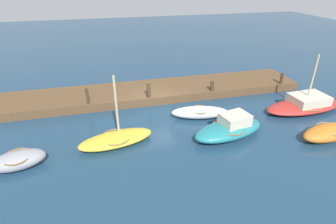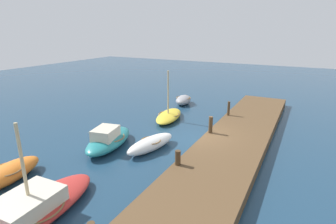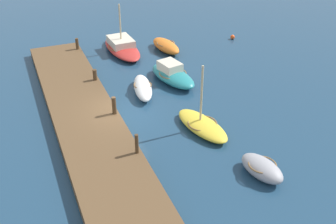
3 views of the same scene
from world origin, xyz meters
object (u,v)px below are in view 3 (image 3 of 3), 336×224
Objects in this scene: mooring_post_west at (77,44)px; mooring_post_mid_west at (95,75)px; rowboat_white at (143,88)px; marker_buoy at (233,37)px; dinghy_grey at (262,168)px; rowboat_orange at (166,46)px; mooring_post_east at (137,144)px; rowboat_yellow at (202,125)px; sailboat_red at (122,47)px; mooring_post_mid_east at (114,105)px; motorboat_teal at (172,75)px.

mooring_post_mid_west is (5.74, 0.00, -0.07)m from mooring_post_west.
marker_buoy is at bearing 133.73° from rowboat_white.
mooring_post_mid_west reaches higher than dinghy_grey.
mooring_post_mid_west reaches higher than marker_buoy.
rowboat_orange reaches higher than marker_buoy.
mooring_post_west is 0.80× the size of mooring_post_east.
rowboat_yellow is 12.60m from sailboat_red.
mooring_post_east is (12.90, -6.71, 0.70)m from rowboat_orange.
mooring_post_east is at bearing -34.78° from rowboat_orange.
marker_buoy is (-6.29, 10.28, -0.20)m from rowboat_white.
mooring_post_mid_west is at bearing -65.44° from rowboat_orange.
rowboat_orange is 6.24m from marker_buoy.
mooring_post_east is (6.83, -2.66, 0.73)m from rowboat_white.
marker_buoy is (0.88, 9.55, -0.24)m from sailboat_red.
mooring_post_mid_west is 13.69m from marker_buoy.
rowboat_orange is at bearing 76.80° from mooring_post_west.
mooring_post_mid_east is (10.41, 0.00, 0.10)m from mooring_post_west.
sailboat_red is at bearing -95.28° from marker_buoy.
rowboat_yellow is at bearing 29.23° from rowboat_white.
rowboat_yellow is at bearing 30.58° from mooring_post_mid_west.
mooring_post_mid_east is at bearing -44.51° from rowboat_orange.
dinghy_grey is 10.89m from motorboat_teal.
rowboat_white is at bearing 54.56° from mooring_post_mid_west.
rowboat_white is 3.52× the size of mooring_post_east.
motorboat_teal is (5.20, -1.62, 0.08)m from rowboat_orange.
rowboat_white is at bearing -173.65° from rowboat_yellow.
sailboat_red reaches higher than mooring_post_east.
sailboat_red reaches higher than mooring_post_mid_west.
mooring_post_mid_west is at bearing -71.21° from marker_buoy.
rowboat_orange is at bearing -87.85° from marker_buoy.
dinghy_grey is 18.42m from mooring_post_west.
rowboat_white is 0.81× the size of motorboat_teal.
rowboat_yellow reaches higher than mooring_post_east.
sailboat_red is at bearing -173.61° from rowboat_white.
mooring_post_mid_west is (5.28, -3.40, 0.52)m from sailboat_red.
mooring_post_east is (14.01, -3.40, 0.69)m from sailboat_red.
rowboat_white is at bearing -82.57° from motorboat_teal.
mooring_post_mid_east is at bearing -31.51° from rowboat_white.
rowboat_yellow reaches higher than rowboat_white.
motorboat_teal reaches higher than dinghy_grey.
motorboat_teal reaches higher than rowboat_orange.
sailboat_red is at bearing 174.92° from dinghy_grey.
marker_buoy is (-9.07, 12.94, -0.92)m from mooring_post_mid_east.
mooring_post_mid_west is (-1.03, -5.09, 0.44)m from motorboat_teal.
dinghy_grey is 18.08m from marker_buoy.
mooring_post_west reaches higher than motorboat_teal.
rowboat_orange is 11.70m from rowboat_yellow.
rowboat_white is 0.88× the size of rowboat_yellow.
marker_buoy is (-0.23, 6.23, -0.23)m from rowboat_orange.
mooring_post_mid_west is 0.69× the size of mooring_post_mid_east.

